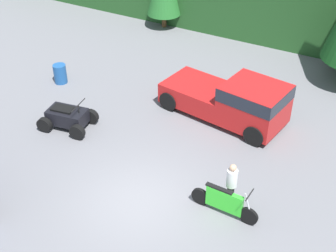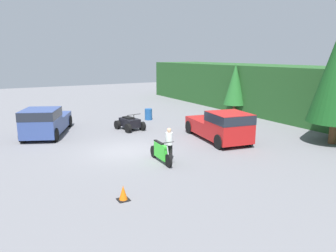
{
  "view_description": "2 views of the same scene",
  "coord_description": "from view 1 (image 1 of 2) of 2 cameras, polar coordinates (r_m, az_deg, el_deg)",
  "views": [
    {
      "loc": [
        6.18,
        -9.13,
        10.61
      ],
      "look_at": [
        -0.57,
        2.97,
        0.95
      ],
      "focal_mm": 50.0,
      "sensor_mm": 36.0,
      "label": 1
    },
    {
      "loc": [
        15.92,
        -6.07,
        5.03
      ],
      "look_at": [
        -0.57,
        2.97,
        0.95
      ],
      "focal_mm": 35.0,
      "sensor_mm": 36.0,
      "label": 2
    }
  ],
  "objects": [
    {
      "name": "rider_person",
      "position": [
        14.68,
        7.74,
        -6.97
      ],
      "size": [
        0.35,
        0.36,
        1.64
      ],
      "rotation": [
        0.0,
        0.0,
        0.04
      ],
      "color": "black",
      "rests_on": "ground_plane"
    },
    {
      "name": "pickup_truck_red",
      "position": [
        18.56,
        8.16,
        3.2
      ],
      "size": [
        5.3,
        2.8,
        1.85
      ],
      "rotation": [
        0.0,
        0.0,
        -0.15
      ],
      "color": "red",
      "rests_on": "ground_plane"
    },
    {
      "name": "steel_barrel",
      "position": [
        21.88,
        -13.02,
        6.23
      ],
      "size": [
        0.58,
        0.58,
        0.88
      ],
      "color": "#1E5193",
      "rests_on": "ground_plane"
    },
    {
      "name": "ground_plane",
      "position": [
        15.3,
        -3.6,
        -9.1
      ],
      "size": [
        80.0,
        80.0,
        0.0
      ],
      "primitive_type": "plane",
      "color": "slate"
    },
    {
      "name": "dirt_bike",
      "position": [
        14.65,
        6.88,
        -9.18
      ],
      "size": [
        2.25,
        0.6,
        1.18
      ],
      "rotation": [
        0.0,
        0.0,
        -0.04
      ],
      "color": "black",
      "rests_on": "ground_plane"
    },
    {
      "name": "quad_atv",
      "position": [
        18.66,
        -12.15,
        1.04
      ],
      "size": [
        2.22,
        1.66,
        1.15
      ],
      "rotation": [
        0.0,
        0.0,
        0.16
      ],
      "color": "black",
      "rests_on": "ground_plane"
    }
  ]
}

